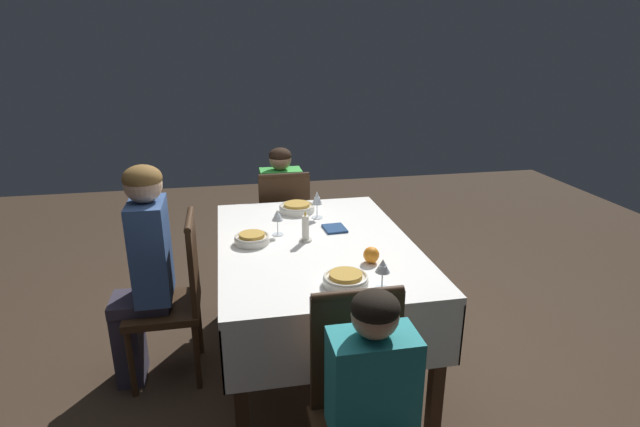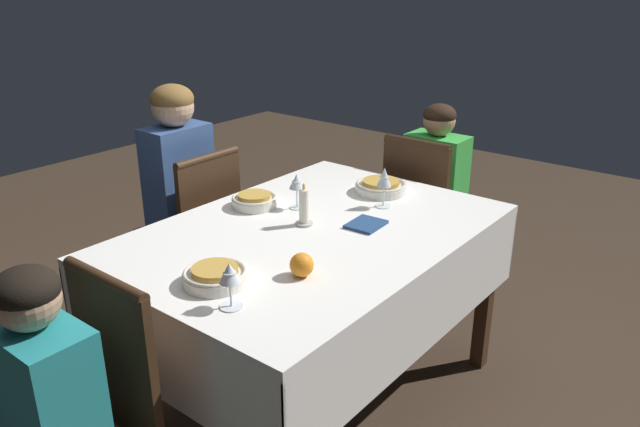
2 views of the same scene
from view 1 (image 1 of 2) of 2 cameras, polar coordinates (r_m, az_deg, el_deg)
name	(u,v)px [view 1 (image 1 of 2)]	position (r m, az deg, el deg)	size (l,w,h in m)	color
ground_plane	(316,363)	(3.07, -0.52, -16.76)	(8.00, 8.00, 0.00)	#3D2D21
dining_table	(315,258)	(2.73, -0.56, -5.13)	(1.47, 1.03, 0.78)	white
chair_north	(176,293)	(2.85, -16.16, -8.69)	(0.39, 0.39, 0.94)	#382314
chair_west	(362,406)	(2.01, 4.88, -21.09)	(0.39, 0.39, 0.94)	#382314
chair_east	(284,227)	(3.68, -4.19, -1.53)	(0.39, 0.39, 0.94)	#382314
person_adult_denim	(143,264)	(2.79, -19.55, -5.47)	(0.30, 0.34, 1.22)	#383342
person_child_teal	(376,423)	(1.85, 6.40, -22.73)	(0.33, 0.30, 1.03)	#4C4233
person_child_green	(281,209)	(3.80, -4.51, 0.46)	(0.33, 0.30, 1.07)	#383342
bowl_north	(252,238)	(2.68, -7.78, -2.85)	(0.19, 0.19, 0.06)	silver
wine_glass_north	(277,217)	(2.75, -4.90, -0.35)	(0.06, 0.06, 0.15)	white
bowl_west	(346,279)	(2.22, 2.96, -7.50)	(0.20, 0.20, 0.06)	silver
wine_glass_west	(383,268)	(2.16, 7.18, -6.15)	(0.07, 0.07, 0.14)	white
bowl_east	(297,208)	(3.15, -2.66, 0.68)	(0.22, 0.22, 0.06)	silver
wine_glass_east	(317,199)	(3.01, -0.34, 1.65)	(0.07, 0.07, 0.17)	white
candle_centerpiece	(305,230)	(2.67, -1.67, -1.88)	(0.07, 0.07, 0.17)	beige
orange_fruit	(371,255)	(2.44, 5.88, -4.71)	(0.08, 0.08, 0.08)	orange
napkin_red_folded	(335,228)	(2.86, 1.69, -1.72)	(0.15, 0.13, 0.01)	navy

